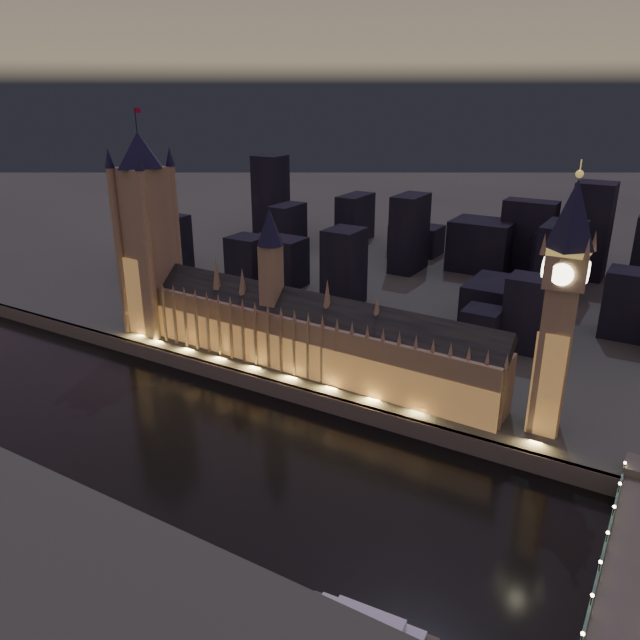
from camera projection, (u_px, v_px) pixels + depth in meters
The scene contains 9 objects.
ground_plane at pixel (243, 442), 262.00m from camera, with size 2000.00×2000.00×0.00m, color black.
north_bank at pixel (536, 219), 677.48m from camera, with size 2000.00×960.00×8.00m, color #3B4239.
embankment_wall at pixel (296, 394), 293.45m from camera, with size 2000.00×2.50×8.00m, color #525840.
palace_of_westminster at pixel (304, 333), 306.07m from camera, with size 202.00×27.61×78.00m.
victoria_tower at pixel (146, 226), 340.30m from camera, with size 31.68×31.68×121.82m.
elizabeth_tower at pixel (563, 289), 235.46m from camera, with size 18.00×18.00×108.15m.
westminster_bridge at pixel (632, 568), 185.63m from camera, with size 17.04×113.00×15.90m.
river_boat at pixel (369, 622), 172.34m from camera, with size 38.60×11.79×4.50m.
city_backdrop at pixel (495, 254), 434.22m from camera, with size 478.95×215.63×72.11m.
Camera 1 is at (144.64, -177.67, 140.89)m, focal length 35.00 mm.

